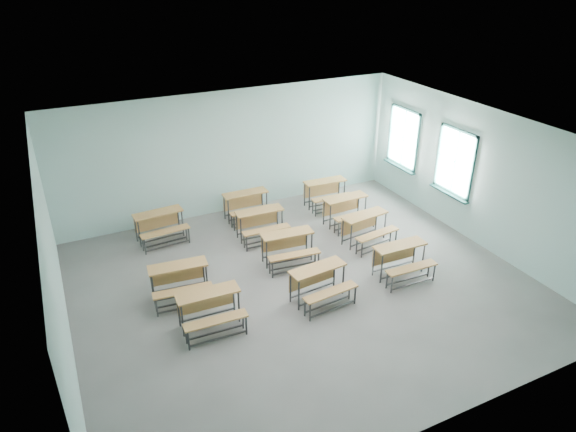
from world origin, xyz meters
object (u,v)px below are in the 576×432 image
(desk_unit_r2c1, at_px, (261,221))
(desk_unit_r1c2, at_px, (367,225))
(desk_unit_r2c2, at_px, (347,207))
(desk_unit_r3c2, at_px, (326,190))
(desk_unit_r1c1, at_px, (289,244))
(desk_unit_r0c0, at_px, (210,306))
(desk_unit_r3c0, at_px, (160,223))
(desk_unit_r0c2, at_px, (402,257))
(desk_unit_r1c0, at_px, (180,278))
(desk_unit_r3c1, at_px, (247,202))
(desk_unit_r0c1, at_px, (320,280))

(desk_unit_r2c1, bearing_deg, desk_unit_r1c2, -28.38)
(desk_unit_r2c2, xyz_separation_m, desk_unit_r3c2, (0.05, 1.14, 0.00))
(desk_unit_r1c2, bearing_deg, desk_unit_r1c1, 172.29)
(desk_unit_r3c2, bearing_deg, desk_unit_r0c0, -138.33)
(desk_unit_r0c0, height_order, desk_unit_r1c2, same)
(desk_unit_r3c0, xyz_separation_m, desk_unit_r3c2, (4.46, -0.07, 0.00))
(desk_unit_r1c1, bearing_deg, desk_unit_r0c2, -32.14)
(desk_unit_r0c0, distance_m, desk_unit_r1c0, 1.15)
(desk_unit_r1c0, distance_m, desk_unit_r1c1, 2.51)
(desk_unit_r3c2, bearing_deg, desk_unit_r1c0, -149.70)
(desk_unit_r2c1, relative_size, desk_unit_r3c1, 1.02)
(desk_unit_r2c1, height_order, desk_unit_r3c1, same)
(desk_unit_r0c0, bearing_deg, desk_unit_r0c1, -1.47)
(desk_unit_r2c2, bearing_deg, desk_unit_r1c2, -96.68)
(desk_unit_r0c1, xyz_separation_m, desk_unit_r1c0, (-2.44, 1.27, 0.00))
(desk_unit_r0c1, relative_size, desk_unit_r3c2, 1.02)
(desk_unit_r1c0, distance_m, desk_unit_r1c2, 4.54)
(desk_unit_r1c0, relative_size, desk_unit_r3c1, 1.06)
(desk_unit_r3c1, bearing_deg, desk_unit_r0c2, -62.91)
(desk_unit_r1c0, relative_size, desk_unit_r1c1, 1.00)
(desk_unit_r1c0, xyz_separation_m, desk_unit_r3c1, (2.46, 2.61, 0.00))
(desk_unit_r2c2, height_order, desk_unit_r3c0, same)
(desk_unit_r0c1, relative_size, desk_unit_r0c2, 1.04)
(desk_unit_r0c1, bearing_deg, desk_unit_r3c1, 84.39)
(desk_unit_r1c0, bearing_deg, desk_unit_r3c0, 91.02)
(desk_unit_r1c1, xyz_separation_m, desk_unit_r1c2, (2.04, -0.00, 0.00))
(desk_unit_r3c1, bearing_deg, desk_unit_r1c1, -88.80)
(desk_unit_r1c1, bearing_deg, desk_unit_r0c1, -85.98)
(desk_unit_r1c1, relative_size, desk_unit_r3c2, 1.03)
(desk_unit_r0c0, height_order, desk_unit_r3c2, same)
(desk_unit_r0c1, relative_size, desk_unit_r1c1, 0.99)
(desk_unit_r0c1, distance_m, desk_unit_r3c2, 4.29)
(desk_unit_r3c0, bearing_deg, desk_unit_r3c1, -0.61)
(desk_unit_r0c2, height_order, desk_unit_r2c2, same)
(desk_unit_r0c0, bearing_deg, desk_unit_r1c0, 105.23)
(desk_unit_r1c1, height_order, desk_unit_r2c1, same)
(desk_unit_r1c0, distance_m, desk_unit_r3c0, 2.48)
(desk_unit_r3c0, height_order, desk_unit_r3c1, same)
(desk_unit_r0c2, distance_m, desk_unit_r1c0, 4.58)
(desk_unit_r2c1, height_order, desk_unit_r3c2, same)
(desk_unit_r0c2, bearing_deg, desk_unit_r0c1, -177.82)
(desk_unit_r0c1, xyz_separation_m, desk_unit_r3c0, (-2.24, 3.74, 0.00))
(desk_unit_r1c1, bearing_deg, desk_unit_r3c1, 96.72)
(desk_unit_r1c1, relative_size, desk_unit_r1c2, 0.99)
(desk_unit_r1c0, distance_m, desk_unit_r3c2, 5.25)
(desk_unit_r0c0, distance_m, desk_unit_r2c2, 4.97)
(desk_unit_r3c1, height_order, desk_unit_r3c2, same)
(desk_unit_r0c2, relative_size, desk_unit_r3c0, 0.97)
(desk_unit_r2c2, xyz_separation_m, desk_unit_r3c0, (-4.41, 1.20, 0.00))
(desk_unit_r1c1, bearing_deg, desk_unit_r3c2, 50.76)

